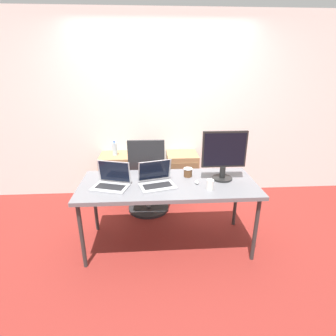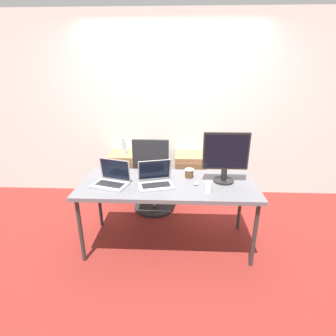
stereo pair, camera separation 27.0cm
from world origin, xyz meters
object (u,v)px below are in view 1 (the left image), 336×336
(office_chair, at_px, (148,185))
(water_bottle, at_px, (115,149))
(laptop_left, at_px, (112,182))
(coffee_cup_white, at_px, (210,185))
(laptop_right, at_px, (157,181))
(monitor, at_px, (224,155))
(cabinet_left, at_px, (117,177))
(cabinet_right, at_px, (182,176))
(coffee_cup_brown, at_px, (188,172))
(mouse, at_px, (197,182))

(office_chair, distance_m, water_bottle, 0.74)
(laptop_left, relative_size, coffee_cup_white, 3.85)
(laptop_left, relative_size, laptop_right, 1.01)
(laptop_right, relative_size, monitor, 0.75)
(laptop_left, distance_m, laptop_right, 0.45)
(laptop_left, height_order, monitor, monitor)
(cabinet_left, height_order, laptop_left, laptop_left)
(laptop_left, xyz_separation_m, monitor, (1.16, 0.12, 0.22))
(water_bottle, relative_size, laptop_right, 0.52)
(laptop_left, bearing_deg, cabinet_right, 54.45)
(cabinet_left, distance_m, laptop_right, 1.39)
(cabinet_left, height_order, cabinet_right, same)
(office_chair, xyz_separation_m, coffee_cup_brown, (0.45, -0.56, 0.40))
(monitor, bearing_deg, water_bottle, 139.87)
(water_bottle, xyz_separation_m, coffee_cup_brown, (0.92, -0.98, 0.01))
(coffee_cup_brown, bearing_deg, water_bottle, 133.13)
(coffee_cup_brown, bearing_deg, laptop_right, -148.82)
(office_chair, relative_size, cabinet_right, 1.54)
(office_chair, xyz_separation_m, mouse, (0.52, -0.75, 0.37))
(laptop_right, bearing_deg, coffee_cup_brown, 31.18)
(cabinet_left, distance_m, coffee_cup_brown, 1.41)
(water_bottle, distance_m, monitor, 1.68)
(office_chair, bearing_deg, coffee_cup_white, -55.06)
(monitor, bearing_deg, laptop_left, -174.16)
(water_bottle, xyz_separation_m, laptop_left, (0.12, -1.19, 0.01))
(coffee_cup_white, bearing_deg, mouse, 125.86)
(laptop_right, bearing_deg, coffee_cup_white, -14.12)
(laptop_right, bearing_deg, cabinet_right, 71.35)
(coffee_cup_brown, bearing_deg, monitor, -14.96)
(laptop_left, relative_size, monitor, 0.76)
(monitor, height_order, coffee_cup_brown, monitor)
(monitor, distance_m, coffee_cup_white, 0.38)
(coffee_cup_white, bearing_deg, cabinet_right, 95.19)
(coffee_cup_white, xyz_separation_m, coffee_cup_brown, (-0.17, 0.34, -0.00))
(cabinet_right, distance_m, coffee_cup_white, 1.40)
(cabinet_left, bearing_deg, monitor, -40.08)
(cabinet_left, xyz_separation_m, laptop_left, (0.12, -1.19, 0.46))
(cabinet_right, height_order, laptop_right, laptop_right)
(laptop_right, bearing_deg, laptop_left, -179.61)
(coffee_cup_brown, bearing_deg, laptop_left, -165.01)
(water_bottle, relative_size, monitor, 0.39)
(cabinet_left, height_order, coffee_cup_brown, coffee_cup_brown)
(cabinet_right, bearing_deg, laptop_right, -108.65)
(laptop_left, distance_m, mouse, 0.87)
(mouse, bearing_deg, cabinet_left, 130.01)
(monitor, height_order, coffee_cup_white, monitor)
(laptop_right, bearing_deg, monitor, 9.26)
(office_chair, bearing_deg, mouse, -55.24)
(cabinet_left, xyz_separation_m, laptop_right, (0.57, -1.19, 0.46))
(laptop_left, bearing_deg, mouse, 1.25)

